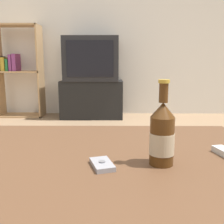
# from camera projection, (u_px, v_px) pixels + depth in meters

# --- Properties ---
(back_wall) EXTENTS (8.00, 0.05, 2.60)m
(back_wall) POSITION_uv_depth(u_px,v_px,m) (112.00, 21.00, 3.61)
(back_wall) COLOR silver
(back_wall) RESTS_ON ground_plane
(coffee_table) EXTENTS (1.09, 0.90, 0.45)m
(coffee_table) POSITION_uv_depth(u_px,v_px,m) (103.00, 179.00, 0.82)
(coffee_table) COLOR brown
(coffee_table) RESTS_ON ground_plane
(tv_stand) EXTENTS (0.82, 0.42, 0.50)m
(tv_stand) POSITION_uv_depth(u_px,v_px,m) (92.00, 99.00, 3.54)
(tv_stand) COLOR black
(tv_stand) RESTS_ON ground_plane
(television) EXTENTS (0.70, 0.47, 0.56)m
(television) POSITION_uv_depth(u_px,v_px,m) (92.00, 59.00, 3.43)
(television) COLOR black
(television) RESTS_ON tv_stand
(bookshelf) EXTENTS (0.59, 0.30, 1.22)m
(bookshelf) POSITION_uv_depth(u_px,v_px,m) (17.00, 70.00, 3.54)
(bookshelf) COLOR tan
(bookshelf) RESTS_ON ground_plane
(beer_bottle) EXTENTS (0.07, 0.07, 0.25)m
(beer_bottle) POSITION_uv_depth(u_px,v_px,m) (162.00, 135.00, 0.76)
(beer_bottle) COLOR #47280F
(beer_bottle) RESTS_ON coffee_table
(cell_phone) EXTENTS (0.08, 0.11, 0.02)m
(cell_phone) POSITION_uv_depth(u_px,v_px,m) (103.00, 164.00, 0.76)
(cell_phone) COLOR gray
(cell_phone) RESTS_ON coffee_table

